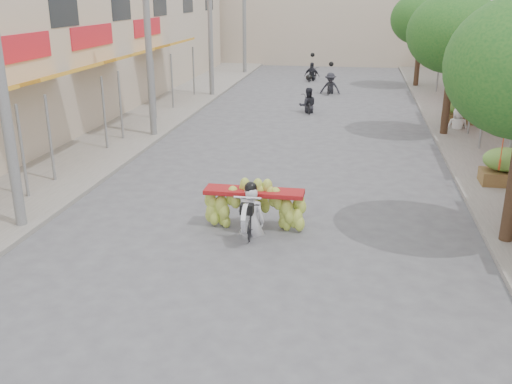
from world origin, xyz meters
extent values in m
plane|color=#57575C|center=(0.00, 0.00, 0.00)|extent=(120.00, 120.00, 0.00)
cube|color=gray|center=(-7.00, 15.00, 0.06)|extent=(4.00, 60.00, 0.12)
cube|color=gray|center=(7.00, 15.00, 0.06)|extent=(4.00, 60.00, 0.12)
cube|color=#BFAD97|center=(-12.00, 14.00, 3.00)|extent=(8.00, 40.00, 6.00)
cylinder|color=slate|center=(-6.30, 4.80, 1.27)|extent=(0.08, 0.08, 2.55)
cube|color=#C68721|center=(-7.12, 8.00, 2.75)|extent=(1.77, 4.00, 0.53)
cylinder|color=slate|center=(-6.30, 6.20, 1.27)|extent=(0.08, 0.08, 2.55)
cylinder|color=slate|center=(-6.30, 9.80, 1.27)|extent=(0.08, 0.08, 2.55)
cube|color=red|center=(-8.00, 8.00, 3.60)|extent=(0.10, 3.50, 0.80)
cube|color=#C68721|center=(-7.12, 13.00, 2.75)|extent=(1.77, 4.00, 0.53)
cylinder|color=slate|center=(-6.30, 11.20, 1.27)|extent=(0.08, 0.08, 2.55)
cylinder|color=slate|center=(-6.30, 14.80, 1.27)|extent=(0.08, 0.08, 2.55)
cube|color=red|center=(-8.00, 13.00, 3.60)|extent=(0.10, 3.50, 0.80)
cube|color=#C68721|center=(-7.12, 19.00, 2.75)|extent=(1.77, 4.00, 0.53)
cylinder|color=slate|center=(-6.30, 17.20, 1.27)|extent=(0.08, 0.08, 2.55)
cylinder|color=slate|center=(-6.30, 20.80, 1.27)|extent=(0.08, 0.08, 2.55)
cube|color=red|center=(-8.00, 19.00, 3.60)|extent=(0.10, 3.50, 0.80)
cube|color=#1E2328|center=(-8.02, 11.00, 4.60)|extent=(0.08, 2.00, 1.10)
cube|color=#1E2328|center=(-8.02, 16.00, 4.60)|extent=(0.08, 2.00, 1.10)
cube|color=#1E2328|center=(-8.02, 21.00, 4.60)|extent=(0.08, 2.00, 1.10)
cube|color=#1E2328|center=(-8.02, 26.00, 4.60)|extent=(0.08, 2.00, 1.10)
cube|color=#1E2328|center=(-8.02, 31.00, 4.60)|extent=(0.08, 2.00, 1.10)
cylinder|color=slate|center=(6.30, 8.10, 1.27)|extent=(0.08, 0.08, 2.55)
cylinder|color=slate|center=(6.30, 11.90, 1.27)|extent=(0.08, 0.08, 2.55)
cube|color=red|center=(7.12, 16.00, 2.75)|extent=(1.77, 4.20, 0.53)
cylinder|color=slate|center=(6.30, 14.10, 1.27)|extent=(0.08, 0.08, 2.55)
cylinder|color=slate|center=(6.30, 17.90, 1.27)|extent=(0.08, 0.08, 2.55)
cube|color=red|center=(7.12, 22.00, 2.75)|extent=(1.77, 4.20, 0.53)
cylinder|color=slate|center=(6.30, 20.10, 1.27)|extent=(0.08, 0.08, 2.55)
cylinder|color=slate|center=(6.30, 23.90, 1.27)|extent=(0.08, 0.08, 2.55)
cube|color=#BFAD97|center=(0.00, 38.00, 3.50)|extent=(20.00, 6.00, 7.00)
cylinder|color=slate|center=(-5.40, 12.00, 4.00)|extent=(0.24, 0.24, 8.00)
cylinder|color=slate|center=(-5.40, 21.00, 4.00)|extent=(0.24, 0.24, 8.00)
cylinder|color=slate|center=(-5.40, 30.00, 4.00)|extent=(0.24, 0.24, 8.00)
cylinder|color=#3A2719|center=(5.40, 14.00, 1.60)|extent=(0.28, 0.28, 3.20)
ellipsoid|color=#265B1C|center=(5.40, 14.00, 3.80)|extent=(3.40, 3.40, 2.90)
cylinder|color=#3A2719|center=(5.40, 26.00, 1.60)|extent=(0.28, 0.28, 3.20)
ellipsoid|color=#265B1C|center=(5.40, 26.00, 3.80)|extent=(3.40, 3.40, 2.90)
cube|color=brown|center=(6.20, 8.00, 0.37)|extent=(1.20, 0.80, 0.50)
ellipsoid|color=#639939|center=(6.20, 8.00, 0.95)|extent=(1.20, 0.88, 0.66)
cube|color=brown|center=(6.20, 16.00, 0.37)|extent=(1.20, 0.80, 0.50)
ellipsoid|color=#639939|center=(6.20, 16.00, 0.95)|extent=(1.20, 0.88, 0.66)
imported|color=black|center=(-0.13, 3.66, 0.44)|extent=(0.55, 1.52, 0.87)
cylinder|color=silver|center=(-0.13, 3.01, 0.62)|extent=(0.10, 0.66, 0.66)
cube|color=black|center=(-0.13, 3.11, 0.80)|extent=(0.28, 0.22, 0.22)
cylinder|color=silver|center=(-0.13, 3.21, 1.02)|extent=(0.60, 0.05, 0.05)
cube|color=maroon|center=(-0.13, 4.01, 0.88)|extent=(2.27, 0.55, 0.10)
imported|color=silver|center=(-0.13, 3.61, 1.15)|extent=(0.61, 0.45, 1.70)
sphere|color=black|center=(-0.13, 3.58, 1.97)|extent=(0.28, 0.28, 0.28)
imported|color=#C04019|center=(5.93, 7.40, 2.53)|extent=(2.08, 2.08, 1.87)
imported|color=white|center=(6.04, 14.97, 0.97)|extent=(0.87, 0.56, 1.69)
imported|color=black|center=(-0.09, 17.70, 0.40)|extent=(0.81, 1.48, 0.79)
imported|color=#24252C|center=(-0.09, 17.70, 1.12)|extent=(0.87, 0.64, 1.65)
sphere|color=black|center=(-0.09, 17.70, 1.58)|extent=(0.26, 0.26, 0.26)
imported|color=black|center=(0.66, 22.97, 0.49)|extent=(0.67, 1.71, 0.98)
imported|color=#24252C|center=(0.66, 22.97, 1.12)|extent=(1.12, 0.68, 1.65)
sphere|color=black|center=(0.66, 22.97, 1.58)|extent=(0.26, 0.26, 0.26)
imported|color=black|center=(-0.69, 27.53, 0.41)|extent=(0.87, 1.53, 0.81)
imported|color=#24252C|center=(-0.69, 27.53, 1.12)|extent=(1.07, 0.77, 1.65)
sphere|color=black|center=(-0.69, 27.53, 1.58)|extent=(0.26, 0.26, 0.26)
camera|label=1|loc=(2.02, -8.05, 5.17)|focal=40.00mm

